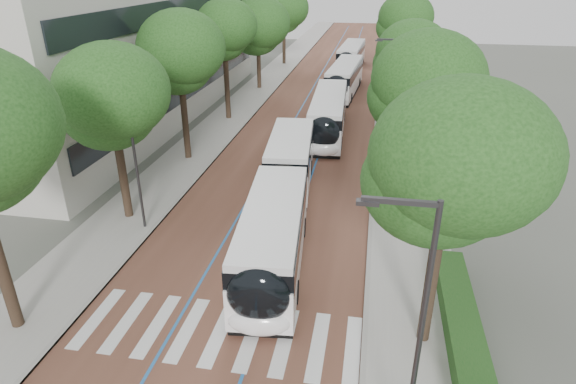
# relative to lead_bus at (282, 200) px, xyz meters

# --- Properties ---
(ground) EXTENTS (160.00, 160.00, 0.00)m
(ground) POSITION_rel_lead_bus_xyz_m (-0.99, -9.33, -1.63)
(ground) COLOR #51544C
(ground) RESTS_ON ground
(road) EXTENTS (11.00, 140.00, 0.02)m
(road) POSITION_rel_lead_bus_xyz_m (-0.99, 30.67, -1.62)
(road) COLOR brown
(road) RESTS_ON ground
(sidewalk_left) EXTENTS (4.00, 140.00, 0.12)m
(sidewalk_left) POSITION_rel_lead_bus_xyz_m (-8.49, 30.67, -1.57)
(sidewalk_left) COLOR #9B9793
(sidewalk_left) RESTS_ON ground
(sidewalk_right) EXTENTS (4.00, 140.00, 0.12)m
(sidewalk_right) POSITION_rel_lead_bus_xyz_m (6.51, 30.67, -1.57)
(sidewalk_right) COLOR #9B9793
(sidewalk_right) RESTS_ON ground
(kerb_left) EXTENTS (0.20, 140.00, 0.14)m
(kerb_left) POSITION_rel_lead_bus_xyz_m (-6.59, 30.67, -1.57)
(kerb_left) COLOR gray
(kerb_left) RESTS_ON ground
(kerb_right) EXTENTS (0.20, 140.00, 0.14)m
(kerb_right) POSITION_rel_lead_bus_xyz_m (4.61, 30.67, -1.57)
(kerb_right) COLOR gray
(kerb_right) RESTS_ON ground
(zebra_crossing) EXTENTS (10.55, 3.60, 0.01)m
(zebra_crossing) POSITION_rel_lead_bus_xyz_m (-0.79, -8.33, -1.60)
(zebra_crossing) COLOR silver
(zebra_crossing) RESTS_ON ground
(lane_line_left) EXTENTS (0.12, 126.00, 0.01)m
(lane_line_left) POSITION_rel_lead_bus_xyz_m (-2.59, 30.67, -1.60)
(lane_line_left) COLOR #2263AC
(lane_line_left) RESTS_ON road
(lane_line_right) EXTENTS (0.12, 126.00, 0.01)m
(lane_line_right) POSITION_rel_lead_bus_xyz_m (0.61, 30.67, -1.60)
(lane_line_right) COLOR #2263AC
(lane_line_right) RESTS_ON road
(office_building) EXTENTS (18.11, 40.00, 14.00)m
(office_building) POSITION_rel_lead_bus_xyz_m (-20.46, 18.67, 5.37)
(office_building) COLOR #9C9A91
(office_building) RESTS_ON ground
(hedge) EXTENTS (1.20, 14.00, 0.80)m
(hedge) POSITION_rel_lead_bus_xyz_m (8.11, -9.33, -1.11)
(hedge) COLOR #184417
(hedge) RESTS_ON sidewalk_right
(streetlight_near) EXTENTS (1.82, 0.20, 8.00)m
(streetlight_near) POSITION_rel_lead_bus_xyz_m (5.63, -12.33, 3.19)
(streetlight_near) COLOR #2F2F32
(streetlight_near) RESTS_ON sidewalk_right
(streetlight_far) EXTENTS (1.82, 0.20, 8.00)m
(streetlight_far) POSITION_rel_lead_bus_xyz_m (5.63, 12.67, 3.19)
(streetlight_far) COLOR #2F2F32
(streetlight_far) RESTS_ON sidewalk_right
(lamp_post_left) EXTENTS (0.14, 0.14, 8.00)m
(lamp_post_left) POSITION_rel_lead_bus_xyz_m (-7.09, -1.33, 2.49)
(lamp_post_left) COLOR #2F2F32
(lamp_post_left) RESTS_ON sidewalk_left
(trees_left) EXTENTS (6.42, 61.08, 10.07)m
(trees_left) POSITION_rel_lead_bus_xyz_m (-8.49, 17.40, 5.27)
(trees_left) COLOR black
(trees_left) RESTS_ON ground
(trees_right) EXTENTS (5.99, 47.79, 9.44)m
(trees_right) POSITION_rel_lead_bus_xyz_m (6.71, 13.33, 4.87)
(trees_right) COLOR black
(trees_right) RESTS_ON ground
(lead_bus) EXTENTS (4.19, 18.55, 3.20)m
(lead_bus) POSITION_rel_lead_bus_xyz_m (0.00, 0.00, 0.00)
(lead_bus) COLOR black
(lead_bus) RESTS_ON ground
(bus_queued_0) EXTENTS (3.04, 12.49, 3.20)m
(bus_queued_0) POSITION_rel_lead_bus_xyz_m (0.78, 15.64, -0.00)
(bus_queued_0) COLOR white
(bus_queued_0) RESTS_ON ground
(bus_queued_1) EXTENTS (3.30, 12.53, 3.20)m
(bus_queued_1) POSITION_rel_lead_bus_xyz_m (1.02, 29.52, -0.00)
(bus_queued_1) COLOR white
(bus_queued_1) RESTS_ON ground
(bus_queued_2) EXTENTS (3.13, 12.51, 3.20)m
(bus_queued_2) POSITION_rel_lead_bus_xyz_m (0.90, 43.22, -0.00)
(bus_queued_2) COLOR white
(bus_queued_2) RESTS_ON ground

